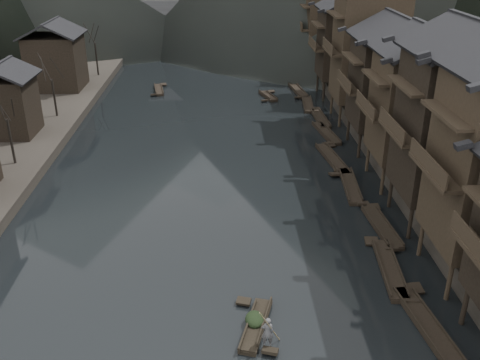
{
  "coord_description": "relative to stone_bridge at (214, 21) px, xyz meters",
  "views": [
    {
      "loc": [
        0.97,
        -28.76,
        19.88
      ],
      "look_at": [
        2.36,
        8.49,
        2.5
      ],
      "focal_mm": 40.0,
      "sensor_mm": 36.0,
      "label": 1
    }
  ],
  "objects": [
    {
      "name": "water",
      "position": [
        0.0,
        -72.0,
        -5.11
      ],
      "size": [
        300.0,
        300.0,
        0.0
      ],
      "primitive_type": "plane",
      "color": "black",
      "rests_on": "ground"
    },
    {
      "name": "right_bank",
      "position": [
        35.0,
        -32.0,
        -4.21
      ],
      "size": [
        40.0,
        200.0,
        1.8
      ],
      "primitive_type": "cube",
      "color": "#2D2823",
      "rests_on": "ground"
    },
    {
      "name": "stilt_houses",
      "position": [
        17.28,
        -52.47,
        3.89
      ],
      "size": [
        9.0,
        67.6,
        16.87
      ],
      "color": "black",
      "rests_on": "ground"
    },
    {
      "name": "bare_trees",
      "position": [
        -17.0,
        -55.46,
        0.88
      ],
      "size": [
        3.37,
        61.69,
        6.73
      ],
      "color": "black",
      "rests_on": "left_bank"
    },
    {
      "name": "moored_sampans",
      "position": [
        12.03,
        -48.03,
        -4.91
      ],
      "size": [
        3.22,
        67.54,
        0.47
      ],
      "color": "black",
      "rests_on": "water"
    },
    {
      "name": "midriver_boats",
      "position": [
        -0.81,
        -30.45,
        -4.91
      ],
      "size": [
        16.78,
        9.18,
        0.45
      ],
      "color": "black",
      "rests_on": "water"
    },
    {
      "name": "stone_bridge",
      "position": [
        0.0,
        0.0,
        0.0
      ],
      "size": [
        40.0,
        6.0,
        9.0
      ],
      "color": "#4C4C4F",
      "rests_on": "ground"
    },
    {
      "name": "hero_sampan",
      "position": [
        2.72,
        -77.51,
        -4.91
      ],
      "size": [
        2.2,
        4.89,
        0.43
      ],
      "color": "black",
      "rests_on": "water"
    },
    {
      "name": "cargo_heap",
      "position": [
        2.66,
        -77.29,
        -4.35
      ],
      "size": [
        1.07,
        1.4,
        0.64
      ],
      "primitive_type": "ellipsoid",
      "color": "black",
      "rests_on": "hero_sampan"
    },
    {
      "name": "boatman",
      "position": [
        3.2,
        -79.14,
        -3.78
      ],
      "size": [
        0.66,
        0.44,
        1.78
      ],
      "primitive_type": "imported",
      "rotation": [
        0.0,
        0.0,
        3.12
      ],
      "color": "#5A5A5D",
      "rests_on": "hero_sampan"
    },
    {
      "name": "bamboo_pole",
      "position": [
        3.4,
        -79.14,
        -1.2
      ],
      "size": [
        1.45,
        1.64,
        3.4
      ],
      "primitive_type": "cylinder",
      "rotation": [
        0.55,
        0.0,
        -0.72
      ],
      "color": "#8C7A51",
      "rests_on": "boatman"
    }
  ]
}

